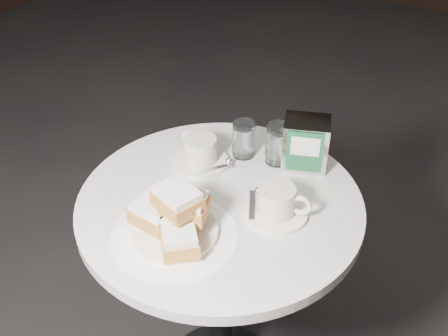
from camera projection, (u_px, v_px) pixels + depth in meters
cafe_table at (220, 257)px, 1.49m from camera, size 0.70×0.70×0.74m
sugar_spill at (174, 235)px, 1.27m from camera, size 0.36×0.36×0.00m
beignet_plate at (174, 219)px, 1.24m from camera, size 0.26×0.26×0.13m
coffee_cup_left at (200, 152)px, 1.47m from camera, size 0.19×0.19×0.08m
coffee_cup_right at (277, 204)px, 1.30m from camera, size 0.18×0.18×0.08m
water_glass_left at (244, 140)px, 1.49m from camera, size 0.07×0.07×0.10m
water_glass_right at (278, 144)px, 1.47m from camera, size 0.08×0.08×0.11m
napkin_dispenser at (306, 143)px, 1.44m from camera, size 0.14×0.13×0.13m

